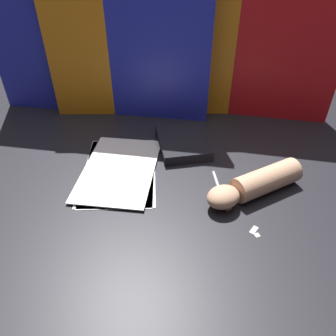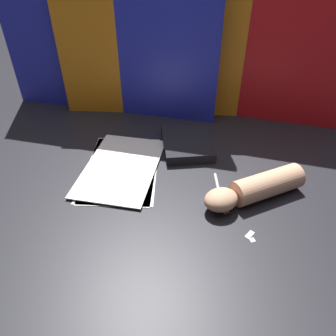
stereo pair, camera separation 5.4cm
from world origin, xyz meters
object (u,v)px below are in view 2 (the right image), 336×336
Objects in this scene: scissors at (221,198)px; hand_forearm at (256,188)px; book_closed at (187,143)px; paper_stack at (121,168)px.

hand_forearm is at bearing 8.02° from scissors.
book_closed is 0.78× the size of hand_forearm.
scissors is at bearing -66.01° from book_closed.
book_closed is at bearing 113.99° from scissors.
hand_forearm is (0.20, -0.24, 0.02)m from book_closed.
scissors is 0.56× the size of hand_forearm.
scissors is (0.11, -0.25, -0.01)m from book_closed.
book_closed is 0.27m from scissors.
paper_stack is at bearing 166.50° from hand_forearm.
scissors is (0.31, -0.11, 0.00)m from paper_stack.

